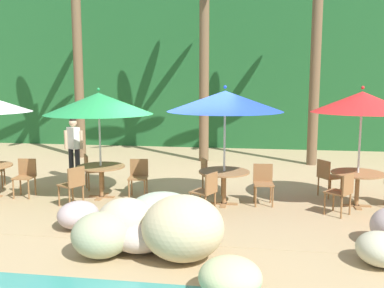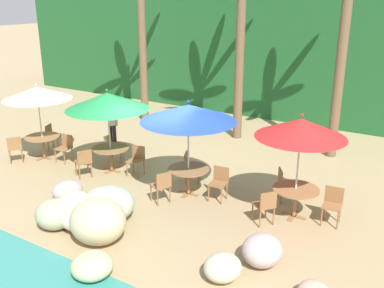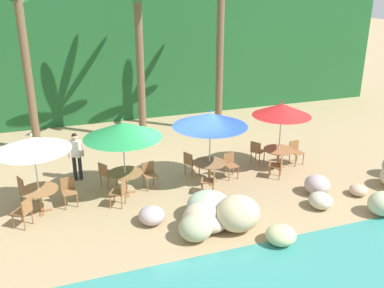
% 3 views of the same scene
% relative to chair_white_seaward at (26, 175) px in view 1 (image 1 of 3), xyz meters
% --- Properties ---
extents(ground_plane, '(120.00, 120.00, 0.00)m').
position_rel_chair_white_seaward_xyz_m(ground_plane, '(3.60, 0.18, -0.51)').
color(ground_plane, tan).
extents(terrace_deck, '(18.00, 5.20, 0.01)m').
position_rel_chair_white_seaward_xyz_m(terrace_deck, '(3.60, 0.18, -0.51)').
color(terrace_deck, tan).
rests_on(terrace_deck, ground).
extents(foliage_backdrop, '(28.00, 2.40, 6.00)m').
position_rel_chair_white_seaward_xyz_m(foliage_backdrop, '(3.60, 9.18, 2.49)').
color(foliage_backdrop, '#1E5628').
rests_on(foliage_backdrop, ground).
extents(rock_seawall, '(9.71, 3.11, 0.99)m').
position_rel_chair_white_seaward_xyz_m(rock_seawall, '(5.64, -2.63, -0.14)').
color(rock_seawall, '#BDA797').
rests_on(rock_seawall, ground).
extents(chair_white_seaward, '(0.46, 0.46, 0.87)m').
position_rel_chair_white_seaward_xyz_m(chair_white_seaward, '(0.00, 0.00, 0.00)').
color(chair_white_seaward, olive).
rests_on(chair_white_seaward, ground).
extents(umbrella_green, '(2.43, 2.43, 2.52)m').
position_rel_chair_white_seaward_xyz_m(umbrella_green, '(1.77, 0.16, 1.65)').
color(umbrella_green, silver).
rests_on(umbrella_green, ground).
extents(dining_table_green, '(1.10, 1.10, 0.74)m').
position_rel_chair_white_seaward_xyz_m(dining_table_green, '(1.77, 0.16, 0.10)').
color(dining_table_green, olive).
rests_on(dining_table_green, ground).
extents(chair_green_seaward, '(0.47, 0.47, 0.87)m').
position_rel_chair_white_seaward_xyz_m(chair_green_seaward, '(2.60, 0.35, 0.00)').
color(chair_green_seaward, olive).
rests_on(chair_green_seaward, ground).
extents(chair_green_inland, '(0.58, 0.58, 0.87)m').
position_rel_chair_white_seaward_xyz_m(chair_green_inland, '(1.25, 0.84, 0.00)').
color(chair_green_inland, olive).
rests_on(chair_green_inland, ground).
extents(chair_green_left, '(0.57, 0.57, 0.87)m').
position_rel_chair_white_seaward_xyz_m(chair_green_left, '(1.45, -0.63, 0.00)').
color(chair_green_left, olive).
rests_on(chair_green_left, ground).
extents(umbrella_blue, '(2.47, 2.47, 2.57)m').
position_rel_chair_white_seaward_xyz_m(umbrella_blue, '(4.60, 0.02, 1.73)').
color(umbrella_blue, silver).
rests_on(umbrella_blue, ground).
extents(dining_table_blue, '(1.10, 1.10, 0.74)m').
position_rel_chair_white_seaward_xyz_m(dining_table_blue, '(4.60, 0.02, 0.10)').
color(dining_table_blue, olive).
rests_on(dining_table_blue, ground).
extents(chair_blue_seaward, '(0.46, 0.46, 0.87)m').
position_rel_chair_white_seaward_xyz_m(chair_blue_seaward, '(5.44, 0.19, 0.00)').
color(chair_blue_seaward, olive).
rests_on(chair_blue_seaward, ground).
extents(chair_blue_inland, '(0.56, 0.56, 0.87)m').
position_rel_chair_white_seaward_xyz_m(chair_blue_inland, '(4.18, 0.76, 0.00)').
color(chair_blue_inland, olive).
rests_on(chair_blue_inland, ground).
extents(chair_blue_left, '(0.57, 0.56, 0.87)m').
position_rel_chair_white_seaward_xyz_m(chair_blue_left, '(4.32, -0.79, 0.00)').
color(chair_blue_left, olive).
rests_on(chair_blue_left, ground).
extents(umbrella_red, '(2.08, 2.08, 2.56)m').
position_rel_chair_white_seaward_xyz_m(umbrella_red, '(7.42, 0.29, 1.72)').
color(umbrella_red, silver).
rests_on(umbrella_red, ground).
extents(dining_table_red, '(1.10, 1.10, 0.74)m').
position_rel_chair_white_seaward_xyz_m(dining_table_red, '(7.42, 0.29, 0.10)').
color(dining_table_red, olive).
rests_on(dining_table_red, ground).
extents(chair_red_inland, '(0.58, 0.58, 0.87)m').
position_rel_chair_white_seaward_xyz_m(chair_red_inland, '(6.90, 0.97, 0.00)').
color(chair_red_inland, olive).
rests_on(chair_red_inland, ground).
extents(chair_red_left, '(0.59, 0.59, 0.87)m').
position_rel_chair_white_seaward_xyz_m(chair_red_left, '(6.98, -0.44, 0.00)').
color(chair_red_left, olive).
rests_on(chair_red_left, ground).
extents(palm_tree_nearest, '(3.13, 3.26, 6.57)m').
position_rel_chair_white_seaward_xyz_m(palm_tree_nearest, '(-0.86, 5.20, 3.72)').
color(palm_tree_nearest, brown).
rests_on(palm_tree_nearest, ground).
extents(palm_tree_second, '(3.39, 3.33, 6.63)m').
position_rel_chair_white_seaward_xyz_m(palm_tree_second, '(3.51, 5.11, 4.02)').
color(palm_tree_second, brown).
rests_on(palm_tree_second, ground).
extents(palm_tree_third, '(2.68, 2.77, 6.72)m').
position_rel_chair_white_seaward_xyz_m(palm_tree_third, '(7.04, 4.98, 3.75)').
color(palm_tree_third, brown).
rests_on(palm_tree_third, ground).
extents(waiter_in_white, '(0.52, 0.35, 1.70)m').
position_rel_chair_white_seaward_xyz_m(waiter_in_white, '(0.42, 1.75, 0.47)').
color(waiter_in_white, '#232328').
rests_on(waiter_in_white, ground).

